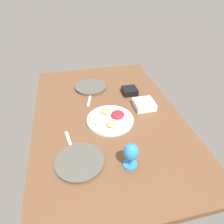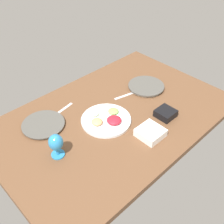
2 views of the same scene
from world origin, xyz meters
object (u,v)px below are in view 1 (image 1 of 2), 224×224
Objects in this scene: dinner_plate_right at (91,87)px; dinner_plate_left at (80,162)px; square_bowl_white at (144,104)px; hurricane_glass_blue at (131,153)px; fruit_platter at (111,119)px; square_bowl_black at (130,91)px.

dinner_plate_left is at bearing 167.61° from dinner_plate_right.
hurricane_glass_blue is at bearing 152.26° from square_bowl_white.
fruit_platter and square_bowl_white have the same top height.
hurricane_glass_blue reaches higher than dinner_plate_right.
dinner_plate_right reaches higher than dinner_plate_left.
dinner_plate_left is 68.15cm from square_bowl_white.
fruit_platter is 2.77× the size of square_bowl_black.
square_bowl_black is 22.08cm from square_bowl_white.
dinner_plate_left is 1.84× the size of square_bowl_white.
dinner_plate_right is 34.67cm from square_bowl_black.
dinner_plate_left is 40.55cm from fruit_platter.
fruit_platter is at bearing 143.53° from square_bowl_black.
fruit_platter reaches higher than dinner_plate_right.
square_bowl_black is at bearing -117.87° from dinner_plate_right.
hurricane_glass_blue is 57.01cm from square_bowl_white.
hurricane_glass_blue reaches higher than fruit_platter.
square_bowl_black is at bearing 12.98° from square_bowl_white.
square_bowl_black is at bearing -16.63° from hurricane_glass_blue.
fruit_platter is 2.12× the size of hurricane_glass_blue.
dinner_plate_left is at bearing 128.64° from square_bowl_white.
dinner_plate_right is 48.59cm from fruit_platter.
square_bowl_black is (71.63, -21.40, -6.78)cm from hurricane_glass_blue.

